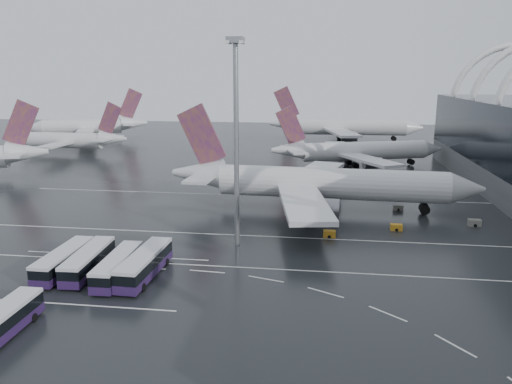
# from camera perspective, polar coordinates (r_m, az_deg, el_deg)

# --- Properties ---
(ground) EXTENTS (420.00, 420.00, 0.00)m
(ground) POSITION_cam_1_polar(r_m,az_deg,el_deg) (71.47, 2.46, -8.21)
(ground) COLOR black
(ground) RESTS_ON ground
(lane_marking_near) EXTENTS (120.00, 0.25, 0.01)m
(lane_marking_near) POSITION_cam_1_polar(r_m,az_deg,el_deg) (69.61, 2.31, -8.81)
(lane_marking_near) COLOR white
(lane_marking_near) RESTS_ON ground
(lane_marking_mid) EXTENTS (120.00, 0.25, 0.01)m
(lane_marking_mid) POSITION_cam_1_polar(r_m,az_deg,el_deg) (82.70, 3.25, -5.17)
(lane_marking_mid) COLOR white
(lane_marking_mid) RESTS_ON ground
(lane_marking_far) EXTENTS (120.00, 0.25, 0.01)m
(lane_marking_far) POSITION_cam_1_polar(r_m,az_deg,el_deg) (109.56, 4.44, -0.55)
(lane_marking_far) COLOR white
(lane_marking_far) RESTS_ON ground
(bus_bay_line_south) EXTENTS (28.00, 0.25, 0.01)m
(bus_bay_line_south) POSITION_cam_1_polar(r_m,az_deg,el_deg) (64.11, -21.42, -11.79)
(bus_bay_line_south) COLOR white
(bus_bay_line_south) RESTS_ON ground
(bus_bay_line_north) EXTENTS (28.00, 0.25, 0.01)m
(bus_bay_line_north) POSITION_cam_1_polar(r_m,az_deg,el_deg) (77.28, -15.68, -7.02)
(bus_bay_line_north) COLOR white
(bus_bay_line_north) RESTS_ON ground
(airliner_main) EXTENTS (60.90, 53.41, 20.64)m
(airliner_main) POSITION_cam_1_polar(r_m,az_deg,el_deg) (98.77, 6.81, 0.93)
(airliner_main) COLOR silver
(airliner_main) RESTS_ON ground
(airliner_gate_b) EXTENTS (50.37, 44.73, 17.89)m
(airliner_gate_b) POSITION_cam_1_polar(r_m,az_deg,el_deg) (146.53, 11.30, 4.54)
(airliner_gate_b) COLOR silver
(airliner_gate_b) RESTS_ON ground
(airliner_gate_c) EXTENTS (60.51, 56.01, 21.62)m
(airliner_gate_c) POSITION_cam_1_polar(r_m,az_deg,el_deg) (203.95, 9.86, 7.28)
(airliner_gate_c) COLOR silver
(airliner_gate_c) RESTS_ON ground
(jet_remote_mid) EXTENTS (40.14, 32.29, 17.55)m
(jet_remote_mid) POSITION_cam_1_polar(r_m,az_deg,el_deg) (179.00, -20.25, 5.56)
(jet_remote_mid) COLOR silver
(jet_remote_mid) RESTS_ON ground
(jet_remote_far) EXTENTS (46.08, 37.55, 20.70)m
(jet_remote_far) POSITION_cam_1_polar(r_m,az_deg,el_deg) (215.55, -18.41, 7.10)
(jet_remote_far) COLOR silver
(jet_remote_far) RESTS_ON ground
(bus_row_near_a) EXTENTS (3.05, 12.60, 3.10)m
(bus_row_near_a) POSITION_cam_1_polar(r_m,az_deg,el_deg) (72.77, -21.10, -7.30)
(bus_row_near_a) COLOR #271239
(bus_row_near_a) RESTS_ON ground
(bus_row_near_b) EXTENTS (3.58, 12.81, 3.12)m
(bus_row_near_b) POSITION_cam_1_polar(r_m,az_deg,el_deg) (71.47, -18.61, -7.46)
(bus_row_near_b) COLOR #271239
(bus_row_near_b) RESTS_ON ground
(bus_row_near_c) EXTENTS (3.34, 12.55, 3.07)m
(bus_row_near_c) POSITION_cam_1_polar(r_m,az_deg,el_deg) (68.55, -15.51, -8.16)
(bus_row_near_c) COLOR #271239
(bus_row_near_c) RESTS_ON ground
(bus_row_near_d) EXTENTS (3.53, 13.60, 3.33)m
(bus_row_near_d) POSITION_cam_1_polar(r_m,az_deg,el_deg) (68.02, -12.60, -8.02)
(bus_row_near_d) COLOR #271239
(bus_row_near_d) RESTS_ON ground
(floodlight_mast) EXTENTS (2.41, 2.41, 31.42)m
(floodlight_mast) POSITION_cam_1_polar(r_m,az_deg,el_deg) (74.80, -2.29, 8.37)
(floodlight_mast) COLOR gray
(floodlight_mast) RESTS_ON ground
(gse_cart_belly_a) EXTENTS (1.96, 1.16, 1.07)m
(gse_cart_belly_a) POSITION_cam_1_polar(r_m,az_deg,el_deg) (89.33, 15.74, -3.90)
(gse_cart_belly_a) COLOR #BC7E19
(gse_cart_belly_a) RESTS_ON ground
(gse_cart_belly_b) EXTENTS (1.89, 1.12, 1.03)m
(gse_cart_belly_b) POSITION_cam_1_polar(r_m,az_deg,el_deg) (102.45, 15.93, -1.72)
(gse_cart_belly_b) COLOR slate
(gse_cart_belly_b) RESTS_ON ground
(gse_cart_belly_c) EXTENTS (2.02, 1.19, 1.10)m
(gse_cart_belly_c) POSITION_cam_1_polar(r_m,az_deg,el_deg) (83.35, 8.38, -4.75)
(gse_cart_belly_c) COLOR #BC7E19
(gse_cart_belly_c) RESTS_ON ground
(gse_cart_belly_d) EXTENTS (2.16, 1.28, 1.18)m
(gse_cart_belly_d) POSITION_cam_1_polar(r_m,az_deg,el_deg) (96.47, 23.70, -3.23)
(gse_cart_belly_d) COLOR slate
(gse_cart_belly_d) RESTS_ON ground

